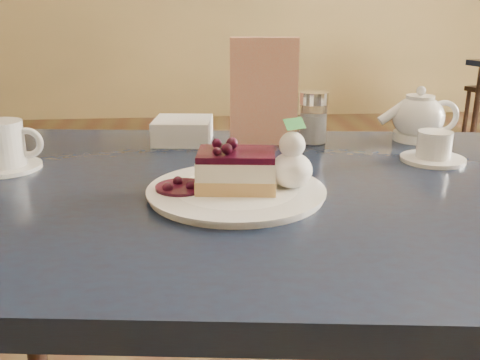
{
  "coord_description": "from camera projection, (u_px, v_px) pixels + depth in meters",
  "views": [
    {
      "loc": [
        -0.26,
        -0.63,
        1.13
      ],
      "look_at": [
        -0.19,
        0.15,
        0.87
      ],
      "focal_mm": 40.0,
      "sensor_mm": 36.0,
      "label": 1
    }
  ],
  "objects": [
    {
      "name": "berry_sauce",
      "position": [
        181.0,
        187.0,
        0.9
      ],
      "size": [
        0.09,
        0.09,
        0.01
      ],
      "primitive_type": "cylinder",
      "color": "black",
      "rests_on": "dessert_plate"
    },
    {
      "name": "cheesecake_slice",
      "position": [
        236.0,
        170.0,
        0.89
      ],
      "size": [
        0.14,
        0.11,
        0.07
      ],
      "rotation": [
        0.0,
        0.0,
        -0.12
      ],
      "color": "tan",
      "rests_on": "dessert_plate"
    },
    {
      "name": "whipped_cream",
      "position": [
        291.0,
        170.0,
        0.9
      ],
      "size": [
        0.07,
        0.07,
        0.06
      ],
      "color": "white",
      "rests_on": "dessert_plate"
    },
    {
      "name": "menu_card",
      "position": [
        264.0,
        92.0,
        1.21
      ],
      "size": [
        0.16,
        0.05,
        0.24
      ],
      "primitive_type": "cube",
      "rotation": [
        0.0,
        0.0,
        -0.12
      ],
      "color": "beige",
      "rests_on": "main_table"
    },
    {
      "name": "tea_set",
      "position": [
        421.0,
        124.0,
        1.23
      ],
      "size": [
        0.17,
        0.3,
        0.11
      ],
      "color": "white",
      "rests_on": "main_table"
    },
    {
      "name": "napkin_stack",
      "position": [
        183.0,
        130.0,
        1.26
      ],
      "size": [
        0.15,
        0.15,
        0.05
      ],
      "primitive_type": "cube",
      "rotation": [
        0.0,
        0.0,
        -0.12
      ],
      "color": "white",
      "rests_on": "main_table"
    },
    {
      "name": "sugar_shaker",
      "position": [
        313.0,
        117.0,
        1.23
      ],
      "size": [
        0.07,
        0.07,
        0.12
      ],
      "color": "white",
      "rests_on": "main_table"
    },
    {
      "name": "main_table",
      "position": [
        238.0,
        229.0,
        0.99
      ],
      "size": [
        1.41,
        1.03,
        0.82
      ],
      "rotation": [
        0.0,
        0.0,
        -0.12
      ],
      "color": "#101D32",
      "rests_on": "ground"
    },
    {
      "name": "coffee_set",
      "position": [
        3.0,
        148.0,
        1.04
      ],
      "size": [
        0.15,
        0.14,
        0.1
      ],
      "color": "white",
      "rests_on": "main_table"
    },
    {
      "name": "dessert_plate",
      "position": [
        236.0,
        192.0,
        0.91
      ],
      "size": [
        0.29,
        0.29,
        0.01
      ],
      "primitive_type": "cylinder",
      "color": "white",
      "rests_on": "main_table"
    }
  ]
}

